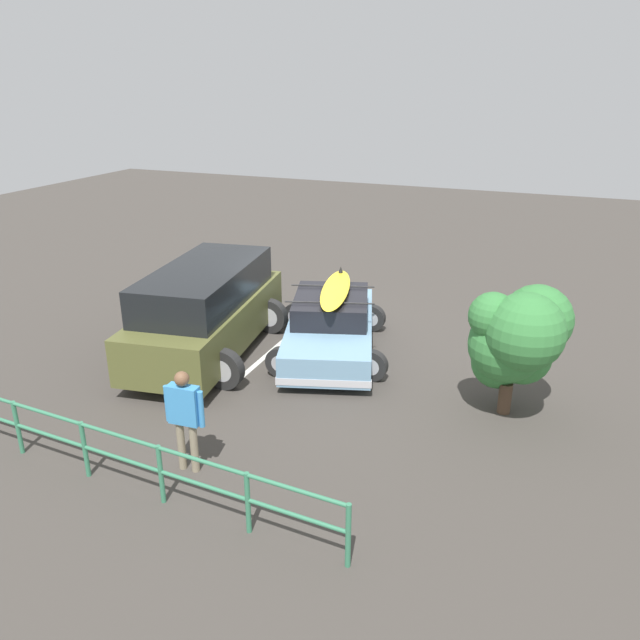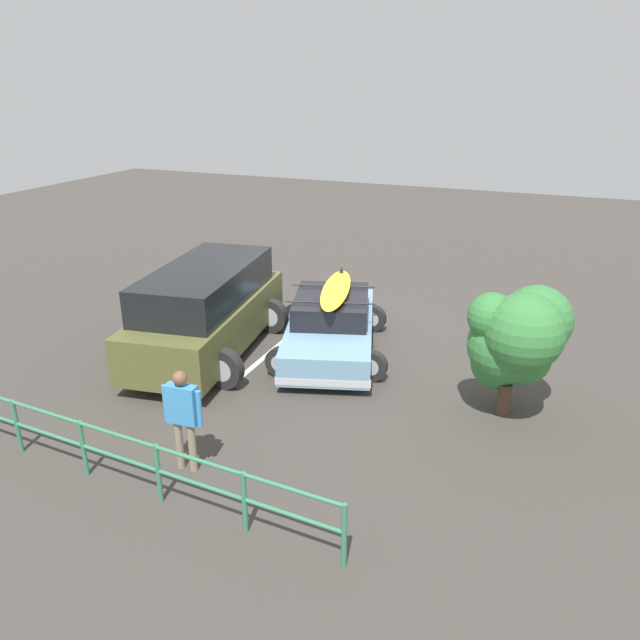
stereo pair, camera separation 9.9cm
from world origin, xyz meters
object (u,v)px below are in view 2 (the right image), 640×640
Objects in this scene: sedan_car at (331,325)px; suv_car at (207,309)px; person_bystander at (183,412)px; bush_near_left at (517,339)px.

suv_car reaches higher than sedan_car.
person_bystander reaches higher than sedan_car.
sedan_car is 0.88× the size of suv_car.
sedan_car is 1.90× the size of bush_near_left.
person_bystander is 0.69× the size of bush_near_left.
sedan_car is 2.64m from suv_car.
suv_car is 4.31m from person_bystander.
suv_car is 6.30m from bush_near_left.
person_bystander is 5.56m from bush_near_left.
bush_near_left is (-3.89, 1.40, 0.87)m from sedan_car.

